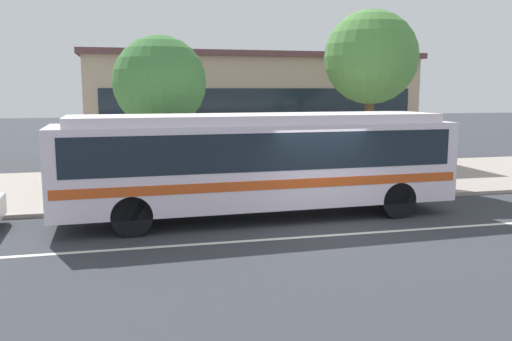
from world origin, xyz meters
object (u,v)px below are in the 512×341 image
object	(u,v)px
pedestrian_walking_along_curb	(375,157)
street_tree_mid_block	(371,58)
bus_stop_sign	(358,145)
street_tree_near_stop	(160,83)
transit_bus	(259,158)
pedestrian_waiting_near_sign	(307,161)

from	to	relation	value
pedestrian_walking_along_curb	street_tree_mid_block	xyz separation A→B (m)	(0.04, 0.65, 3.51)
pedestrian_walking_along_curb	bus_stop_sign	xyz separation A→B (m)	(-1.24, -1.28, 0.61)
bus_stop_sign	street_tree_near_stop	bearing A→B (deg)	166.07
pedestrian_walking_along_curb	transit_bus	bearing A→B (deg)	-147.01
pedestrian_walking_along_curb	bus_stop_sign	world-z (taller)	bus_stop_sign
pedestrian_waiting_near_sign	bus_stop_sign	xyz separation A→B (m)	(1.45, -0.79, 0.58)
transit_bus	pedestrian_walking_along_curb	xyz separation A→B (m)	(5.05, 3.28, -0.53)
street_tree_near_stop	street_tree_mid_block	bearing A→B (deg)	2.93
transit_bus	street_tree_mid_block	distance (m)	7.08
pedestrian_waiting_near_sign	bus_stop_sign	size ratio (longest dim) A/B	0.70
pedestrian_waiting_near_sign	street_tree_near_stop	bearing A→B (deg)	171.05
street_tree_mid_block	street_tree_near_stop	bearing A→B (deg)	-177.07
pedestrian_waiting_near_sign	pedestrian_walking_along_curb	size ratio (longest dim) A/B	1.02
bus_stop_sign	street_tree_near_stop	distance (m)	6.70
street_tree_mid_block	pedestrian_waiting_near_sign	bearing A→B (deg)	-157.45
transit_bus	bus_stop_sign	world-z (taller)	transit_bus
bus_stop_sign	street_tree_mid_block	world-z (taller)	street_tree_mid_block
pedestrian_walking_along_curb	street_tree_near_stop	world-z (taller)	street_tree_near_stop
transit_bus	street_tree_mid_block	world-z (taller)	street_tree_mid_block
street_tree_near_stop	street_tree_mid_block	distance (m)	7.57
bus_stop_sign	street_tree_near_stop	xyz separation A→B (m)	(-6.22, 1.54, 1.98)
pedestrian_walking_along_curb	bus_stop_sign	distance (m)	1.88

